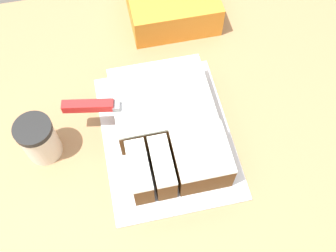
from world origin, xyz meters
The scene contains 7 objects.
ground_plane centered at (0.00, 0.00, 0.00)m, with size 8.00×8.00×0.00m, color #4C4742.
countertop centered at (0.00, 0.00, 0.48)m, with size 1.40×1.10×0.96m.
cake_board centered at (0.00, 0.02, 0.96)m, with size 0.30×0.39×0.01m.
cake centered at (0.01, 0.02, 1.01)m, with size 0.22×0.31×0.08m.
knife centered at (-0.13, 0.07, 1.06)m, with size 0.31×0.08×0.02m.
coffee_cup centered at (-0.29, 0.04, 1.02)m, with size 0.08×0.08×0.11m.
storage_box centered at (0.10, 0.40, 1.00)m, with size 0.24×0.20×0.09m.
Camera 1 is at (-0.09, -0.41, 1.79)m, focal length 42.00 mm.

